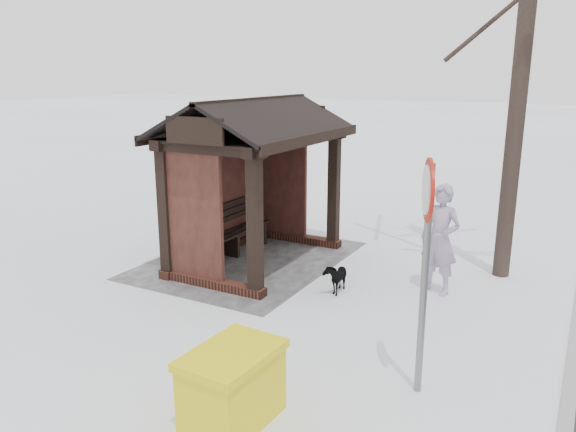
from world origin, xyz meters
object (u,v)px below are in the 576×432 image
object	(u,v)px
grit_bin	(232,386)
pedestrian	(440,239)
road_sign	(426,231)
bus_shelter	(249,149)
dog	(336,277)

from	to	relation	value
grit_bin	pedestrian	bearing A→B (deg)	171.14
pedestrian	road_sign	bearing A→B (deg)	-62.96
bus_shelter	dog	bearing A→B (deg)	72.88
pedestrian	road_sign	size ratio (longest dim) A/B	0.68
bus_shelter	road_sign	xyz separation A→B (m)	(2.92, 4.11, -0.26)
pedestrian	road_sign	xyz separation A→B (m)	(3.06, 0.55, 0.99)
bus_shelter	pedestrian	distance (m)	3.78
dog	pedestrian	bearing A→B (deg)	21.43
bus_shelter	grit_bin	world-z (taller)	bus_shelter
road_sign	bus_shelter	bearing A→B (deg)	-148.42
road_sign	dog	bearing A→B (deg)	-161.34
pedestrian	grit_bin	bearing A→B (deg)	-84.86
pedestrian	dog	distance (m)	1.79
bus_shelter	pedestrian	world-z (taller)	bus_shelter
grit_bin	road_sign	distance (m)	2.59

